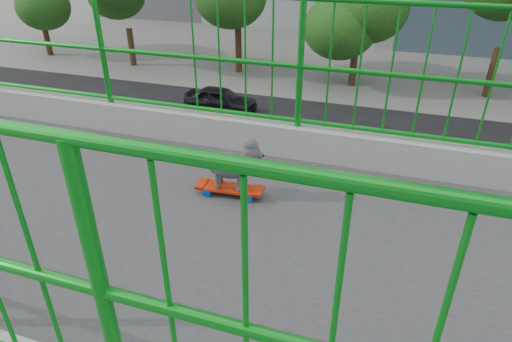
{
  "coord_description": "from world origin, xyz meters",
  "views": [
    {
      "loc": [
        2.24,
        -1.19,
        8.88
      ],
      "look_at": [
        -1.05,
        -2.28,
        6.96
      ],
      "focal_mm": 30.71,
      "sensor_mm": 36.0,
      "label": 1
    }
  ],
  "objects": [
    {
      "name": "poodle",
      "position": [
        -0.54,
        -2.31,
        7.29
      ],
      "size": [
        0.23,
        0.49,
        0.4
      ],
      "rotation": [
        0.0,
        0.0,
        0.08
      ],
      "color": "#2B292E",
      "rests_on": "skateboard"
    },
    {
      "name": "car_7",
      "position": [
        -12.4,
        -3.41,
        0.75
      ],
      "size": [
        2.1,
        5.17,
        1.5
      ],
      "primitive_type": "imported",
      "rotation": [
        0.0,
        0.0,
        3.14
      ],
      "color": "black",
      "rests_on": "ground"
    },
    {
      "name": "car_4",
      "position": [
        -18.8,
        -10.23,
        0.69
      ],
      "size": [
        1.62,
        4.02,
        1.37
      ],
      "primitive_type": "imported",
      "rotation": [
        0.0,
        0.0,
        3.14
      ],
      "color": "black",
      "rests_on": "ground"
    },
    {
      "name": "street_trees",
      "position": [
        -26.03,
        1.06,
        4.72
      ],
      "size": [
        5.3,
        60.4,
        7.26
      ],
      "color": "black",
      "rests_on": "ground"
    },
    {
      "name": "skateboard",
      "position": [
        -0.54,
        -2.33,
        7.05
      ],
      "size": [
        0.2,
        0.55,
        0.07
      ],
      "rotation": [
        0.0,
        0.0,
        0.08
      ],
      "color": "red",
      "rests_on": "footbridge"
    },
    {
      "name": "car_2",
      "position": [
        -12.4,
        -13.72,
        0.79
      ],
      "size": [
        2.62,
        5.69,
        1.58
      ],
      "primitive_type": "imported",
      "rotation": [
        0.0,
        0.0,
        3.14
      ],
      "color": "#939498",
      "rests_on": "ground"
    },
    {
      "name": "road",
      "position": [
        -13.0,
        0.0,
        0.01
      ],
      "size": [
        18.0,
        90.0,
        0.02
      ],
      "primitive_type": "cube",
      "color": "black",
      "rests_on": "ground"
    }
  ]
}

